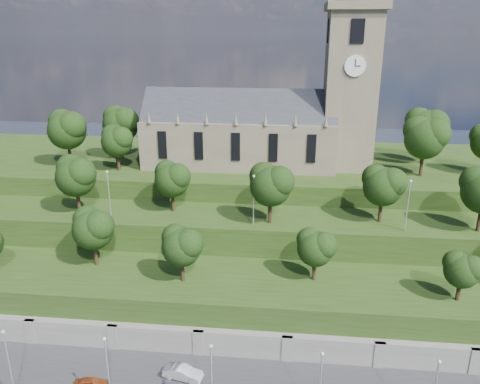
# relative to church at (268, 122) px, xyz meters

# --- Properties ---
(retaining_wall) EXTENTS (160.00, 2.10, 5.00)m
(retaining_wall) POSITION_rel_church_xyz_m (-0.79, -34.01, -20.02)
(retaining_wall) COLOR slate
(retaining_wall) RESTS_ON ground
(embankment_lower) EXTENTS (160.00, 12.00, 8.00)m
(embankment_lower) POSITION_rel_church_xyz_m (-0.79, -27.98, -18.52)
(embankment_lower) COLOR #213812
(embankment_lower) RESTS_ON ground
(embankment_upper) EXTENTS (160.00, 10.00, 12.00)m
(embankment_upper) POSITION_rel_church_xyz_m (-0.79, -16.98, -16.52)
(embankment_upper) COLOR #213812
(embankment_upper) RESTS_ON ground
(hilltop) EXTENTS (160.00, 32.00, 15.00)m
(hilltop) POSITION_rel_church_xyz_m (-0.79, 4.02, -15.02)
(hilltop) COLOR #213812
(hilltop) RESTS_ON ground
(church) EXTENTS (38.60, 12.35, 27.60)m
(church) POSITION_rel_church_xyz_m (0.00, 0.00, 0.00)
(church) COLOR #695C49
(church) RESTS_ON hilltop
(trees_lower) EXTENTS (69.23, 8.89, 7.85)m
(trees_lower) POSITION_rel_church_xyz_m (-3.61, -27.73, -9.77)
(trees_lower) COLOR black
(trees_lower) RESTS_ON embankment_lower
(trees_upper) EXTENTS (61.37, 8.39, 8.62)m
(trees_upper) POSITION_rel_church_xyz_m (2.43, -17.94, -4.92)
(trees_upper) COLOR black
(trees_upper) RESTS_ON embankment_upper
(trees_hilltop) EXTENTS (75.58, 15.76, 9.65)m
(trees_hilltop) POSITION_rel_church_xyz_m (0.26, -1.17, -1.28)
(trees_hilltop) COLOR black
(trees_hilltop) RESTS_ON hilltop
(lamp_posts_promenade) EXTENTS (60.36, 0.36, 7.97)m
(lamp_posts_promenade) POSITION_rel_church_xyz_m (-2.79, -43.48, -15.93)
(lamp_posts_promenade) COLOR #B2B2B7
(lamp_posts_promenade) RESTS_ON promenade
(lamp_posts_upper) EXTENTS (40.36, 0.36, 7.05)m
(lamp_posts_upper) POSITION_rel_church_xyz_m (-0.79, -19.98, -6.40)
(lamp_posts_upper) COLOR #B2B2B7
(lamp_posts_upper) RESTS_ON embankment_upper
(car_left) EXTENTS (3.55, 1.82, 1.16)m
(car_left) POSITION_rel_church_xyz_m (-15.78, -41.28, -19.94)
(car_left) COLOR #8D3817
(car_left) RESTS_ON promenade
(car_middle) EXTENTS (4.45, 2.23, 1.40)m
(car_middle) POSITION_rel_church_xyz_m (-6.69, -38.89, -19.82)
(car_middle) COLOR #9F9FA3
(car_middle) RESTS_ON promenade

